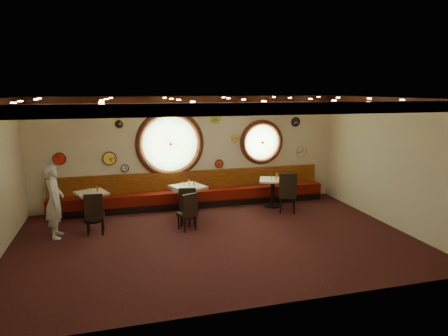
# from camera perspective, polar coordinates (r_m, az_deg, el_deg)

# --- Properties ---
(floor) EXTENTS (9.00, 6.00, 0.00)m
(floor) POSITION_cam_1_polar(r_m,az_deg,el_deg) (9.32, -1.21, -10.15)
(floor) COLOR black
(floor) RESTS_ON ground
(ceiling) EXTENTS (9.00, 6.00, 0.02)m
(ceiling) POSITION_cam_1_polar(r_m,az_deg,el_deg) (8.68, -1.29, 9.93)
(ceiling) COLOR gold
(ceiling) RESTS_ON wall_back
(wall_back) EXTENTS (9.00, 0.02, 3.20)m
(wall_back) POSITION_cam_1_polar(r_m,az_deg,el_deg) (11.75, -4.78, 2.38)
(wall_back) COLOR beige
(wall_back) RESTS_ON floor
(wall_front) EXTENTS (9.00, 0.02, 3.20)m
(wall_front) POSITION_cam_1_polar(r_m,az_deg,el_deg) (6.08, 5.63, -5.99)
(wall_front) COLOR beige
(wall_front) RESTS_ON floor
(wall_right) EXTENTS (0.02, 6.00, 3.20)m
(wall_right) POSITION_cam_1_polar(r_m,az_deg,el_deg) (10.84, 22.50, 0.82)
(wall_right) COLOR beige
(wall_right) RESTS_ON floor
(molding_back) EXTENTS (9.00, 0.10, 0.18)m
(molding_back) POSITION_cam_1_polar(r_m,az_deg,el_deg) (11.57, -4.86, 9.76)
(molding_back) COLOR #3C150A
(molding_back) RESTS_ON wall_back
(molding_front) EXTENTS (9.00, 0.10, 0.18)m
(molding_front) POSITION_cam_1_polar(r_m,az_deg,el_deg) (5.87, 5.74, 8.39)
(molding_front) COLOR #3C150A
(molding_front) RESTS_ON wall_back
(molding_right) EXTENTS (0.10, 6.00, 0.18)m
(molding_right) POSITION_cam_1_polar(r_m,az_deg,el_deg) (10.67, 22.90, 8.81)
(molding_right) COLOR #3C150A
(molding_right) RESTS_ON wall_back
(banquette_base) EXTENTS (8.00, 0.55, 0.20)m
(banquette_base) POSITION_cam_1_polar(r_m,az_deg,el_deg) (11.81, -4.42, -5.03)
(banquette_base) COLOR black
(banquette_base) RESTS_ON floor
(banquette_seat) EXTENTS (8.00, 0.55, 0.30)m
(banquette_seat) POSITION_cam_1_polar(r_m,az_deg,el_deg) (11.74, -4.44, -3.86)
(banquette_seat) COLOR #5A0D07
(banquette_seat) RESTS_ON banquette_base
(banquette_back) EXTENTS (8.00, 0.10, 0.55)m
(banquette_back) POSITION_cam_1_polar(r_m,az_deg,el_deg) (11.85, -4.67, -1.72)
(banquette_back) COLOR #641207
(banquette_back) RESTS_ON wall_back
(porthole_left_glass) EXTENTS (1.66, 0.02, 1.66)m
(porthole_left_glass) POSITION_cam_1_polar(r_m,az_deg,el_deg) (11.62, -7.72, 3.47)
(porthole_left_glass) COLOR #8FBC71
(porthole_left_glass) RESTS_ON wall_back
(porthole_left_frame) EXTENTS (1.98, 0.18, 1.98)m
(porthole_left_frame) POSITION_cam_1_polar(r_m,az_deg,el_deg) (11.60, -7.71, 3.46)
(porthole_left_frame) COLOR #3C150A
(porthole_left_frame) RESTS_ON wall_back
(porthole_left_ring) EXTENTS (1.61, 0.03, 1.61)m
(porthole_left_ring) POSITION_cam_1_polar(r_m,az_deg,el_deg) (11.57, -7.69, 3.44)
(porthole_left_ring) COLOR yellow
(porthole_left_ring) RESTS_ON wall_back
(porthole_right_glass) EXTENTS (1.10, 0.02, 1.10)m
(porthole_right_glass) POSITION_cam_1_polar(r_m,az_deg,el_deg) (12.30, 5.35, 3.71)
(porthole_right_glass) COLOR #8FBC71
(porthole_right_glass) RESTS_ON wall_back
(porthole_right_frame) EXTENTS (1.38, 0.18, 1.38)m
(porthole_right_frame) POSITION_cam_1_polar(r_m,az_deg,el_deg) (12.29, 5.38, 3.70)
(porthole_right_frame) COLOR #3C150A
(porthole_right_frame) RESTS_ON wall_back
(porthole_right_ring) EXTENTS (1.09, 0.03, 1.09)m
(porthole_right_ring) POSITION_cam_1_polar(r_m,az_deg,el_deg) (12.26, 5.43, 3.68)
(porthole_right_ring) COLOR yellow
(porthole_right_ring) RESTS_ON wall_back
(wall_clock_0) EXTENTS (0.32, 0.03, 0.32)m
(wall_clock_0) POSITION_cam_1_polar(r_m,az_deg,el_deg) (11.63, -22.46, 1.23)
(wall_clock_0) COLOR red
(wall_clock_0) RESTS_ON wall_back
(wall_clock_1) EXTENTS (0.24, 0.03, 0.24)m
(wall_clock_1) POSITION_cam_1_polar(r_m,az_deg,el_deg) (11.42, -14.79, 6.10)
(wall_clock_1) COLOR black
(wall_clock_1) RESTS_ON wall_back
(wall_clock_2) EXTENTS (0.34, 0.03, 0.34)m
(wall_clock_2) POSITION_cam_1_polar(r_m,az_deg,el_deg) (12.85, 11.03, 2.30)
(wall_clock_2) COLOR silver
(wall_clock_2) RESTS_ON wall_back
(wall_clock_3) EXTENTS (0.24, 0.03, 0.24)m
(wall_clock_3) POSITION_cam_1_polar(r_m,az_deg,el_deg) (11.96, -0.71, 0.63)
(wall_clock_3) COLOR red
(wall_clock_3) RESTS_ON wall_back
(wall_clock_4) EXTENTS (0.30, 0.03, 0.30)m
(wall_clock_4) POSITION_cam_1_polar(r_m,az_deg,el_deg) (11.76, -1.20, 7.09)
(wall_clock_4) COLOR #8DC33D
(wall_clock_4) RESTS_ON wall_back
(wall_clock_5) EXTENTS (0.28, 0.03, 0.28)m
(wall_clock_5) POSITION_cam_1_polar(r_m,az_deg,el_deg) (12.63, 10.17, 6.52)
(wall_clock_5) COLOR black
(wall_clock_5) RESTS_ON wall_back
(wall_clock_6) EXTENTS (0.22, 0.03, 0.22)m
(wall_clock_6) POSITION_cam_1_polar(r_m,az_deg,el_deg) (11.98, 1.60, 4.28)
(wall_clock_6) COLOR gold
(wall_clock_6) RESTS_ON wall_back
(wall_clock_7) EXTENTS (0.20, 0.03, 0.20)m
(wall_clock_7) POSITION_cam_1_polar(r_m,az_deg,el_deg) (11.60, -13.99, -0.04)
(wall_clock_7) COLOR white
(wall_clock_7) RESTS_ON wall_back
(wall_clock_8) EXTENTS (0.36, 0.03, 0.36)m
(wall_clock_8) POSITION_cam_1_polar(r_m,az_deg,el_deg) (11.54, -16.04, 1.32)
(wall_clock_8) COLOR yellow
(wall_clock_8) RESTS_ON wall_back
(table_a) EXTENTS (0.93, 0.93, 0.79)m
(table_a) POSITION_cam_1_polar(r_m,az_deg,el_deg) (10.91, -18.33, -4.77)
(table_a) COLOR black
(table_a) RESTS_ON floor
(table_b) EXTENTS (1.01, 1.01, 0.85)m
(table_b) POSITION_cam_1_polar(r_m,az_deg,el_deg) (10.79, -5.10, -4.18)
(table_b) COLOR black
(table_b) RESTS_ON floor
(table_c) EXTENTS (0.78, 0.78, 0.79)m
(table_c) POSITION_cam_1_polar(r_m,az_deg,el_deg) (10.95, -5.74, -4.20)
(table_c) COLOR black
(table_c) RESTS_ON floor
(table_d) EXTENTS (0.97, 0.97, 0.82)m
(table_d) POSITION_cam_1_polar(r_m,az_deg,el_deg) (11.75, 6.94, -3.04)
(table_d) COLOR black
(table_d) RESTS_ON floor
(chair_a) EXTENTS (0.44, 0.44, 0.63)m
(chair_a) POSITION_cam_1_polar(r_m,az_deg,el_deg) (9.90, -18.04, -5.88)
(chair_a) COLOR black
(chair_a) RESTS_ON floor
(chair_b) EXTENTS (0.50, 0.50, 0.62)m
(chair_b) POSITION_cam_1_polar(r_m,az_deg,el_deg) (10.09, -5.21, -5.09)
(chair_b) COLOR black
(chair_b) RESTS_ON floor
(chair_c) EXTENTS (0.50, 0.50, 0.58)m
(chair_c) POSITION_cam_1_polar(r_m,az_deg,el_deg) (9.73, -5.09, -5.90)
(chair_c) COLOR black
(chair_c) RESTS_ON floor
(chair_d) EXTENTS (0.63, 0.63, 0.71)m
(chair_d) POSITION_cam_1_polar(r_m,az_deg,el_deg) (11.15, 9.08, -3.15)
(chair_d) COLOR black
(chair_d) RESTS_ON floor
(condiment_a_salt) EXTENTS (0.03, 0.03, 0.09)m
(condiment_a_salt) POSITION_cam_1_polar(r_m,az_deg,el_deg) (10.93, -18.85, -2.95)
(condiment_a_salt) COLOR silver
(condiment_a_salt) RESTS_ON table_a
(condiment_b_salt) EXTENTS (0.03, 0.03, 0.09)m
(condiment_b_salt) POSITION_cam_1_polar(r_m,az_deg,el_deg) (10.78, -5.95, -2.24)
(condiment_b_salt) COLOR silver
(condiment_b_salt) RESTS_ON table_b
(condiment_c_salt) EXTENTS (0.04, 0.04, 0.10)m
(condiment_c_salt) POSITION_cam_1_polar(r_m,az_deg,el_deg) (10.95, -6.22, -2.37)
(condiment_c_salt) COLOR silver
(condiment_c_salt) RESTS_ON table_c
(condiment_d_salt) EXTENTS (0.04, 0.04, 0.10)m
(condiment_d_salt) POSITION_cam_1_polar(r_m,az_deg,el_deg) (11.68, 6.74, -1.34)
(condiment_d_salt) COLOR silver
(condiment_d_salt) RESTS_ON table_d
(condiment_a_pepper) EXTENTS (0.04, 0.04, 0.11)m
(condiment_a_pepper) POSITION_cam_1_polar(r_m,az_deg,el_deg) (10.83, -18.45, -2.99)
(condiment_a_pepper) COLOR silver
(condiment_a_pepper) RESTS_ON table_a
(condiment_b_pepper) EXTENTS (0.03, 0.03, 0.09)m
(condiment_b_pepper) POSITION_cam_1_polar(r_m,az_deg,el_deg) (10.67, -4.95, -2.35)
(condiment_b_pepper) COLOR #BABABE
(condiment_b_pepper) RESTS_ON table_b
(condiment_c_pepper) EXTENTS (0.04, 0.04, 0.11)m
(condiment_c_pepper) POSITION_cam_1_polar(r_m,az_deg,el_deg) (10.84, -5.62, -2.47)
(condiment_c_pepper) COLOR silver
(condiment_c_pepper) RESTS_ON table_c
(condiment_d_pepper) EXTENTS (0.04, 0.04, 0.10)m
(condiment_d_pepper) POSITION_cam_1_polar(r_m,az_deg,el_deg) (11.64, 7.37, -1.39)
(condiment_d_pepper) COLOR #B9B9BD
(condiment_d_pepper) RESTS_ON table_d
(condiment_a_bottle) EXTENTS (0.04, 0.04, 0.14)m
(condiment_a_bottle) POSITION_cam_1_polar(r_m,az_deg,el_deg) (10.86, -17.67, -2.82)
(condiment_a_bottle) COLOR gold
(condiment_a_bottle) RESTS_ON table_a
(condiment_b_bottle) EXTENTS (0.04, 0.04, 0.14)m
(condiment_b_bottle) POSITION_cam_1_polar(r_m,az_deg,el_deg) (10.77, -4.36, -2.10)
(condiment_b_bottle) COLOR #C37B2E
(condiment_b_bottle) RESTS_ON table_b
(condiment_c_bottle) EXTENTS (0.05, 0.05, 0.17)m
(condiment_c_bottle) POSITION_cam_1_polar(r_m,az_deg,el_deg) (10.93, -5.04, -2.19)
(condiment_c_bottle) COLOR gold
(condiment_c_bottle) RESTS_ON table_c
(condiment_d_bottle) EXTENTS (0.05, 0.05, 0.17)m
(condiment_d_bottle) POSITION_cam_1_polar(r_m,az_deg,el_deg) (11.80, 7.50, -1.06)
(condiment_d_bottle) COLOR gold
(condiment_d_bottle) RESTS_ON table_d
(waiter) EXTENTS (0.41, 0.63, 1.72)m
(waiter) POSITION_cam_1_polar(r_m,az_deg,el_deg) (9.99, -23.06, -4.40)
(waiter) COLOR silver
(waiter) RESTS_ON floor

